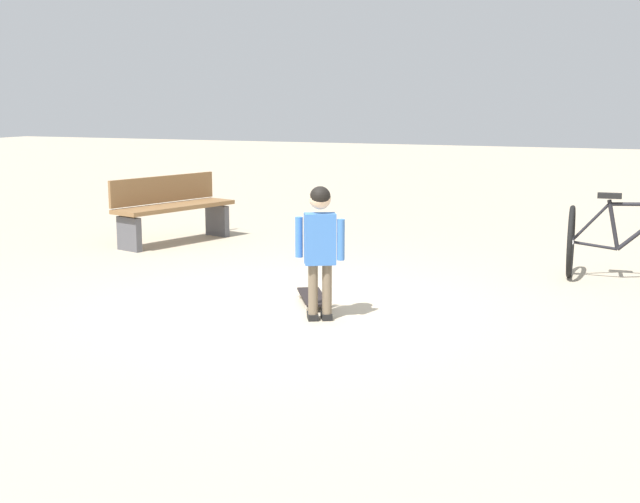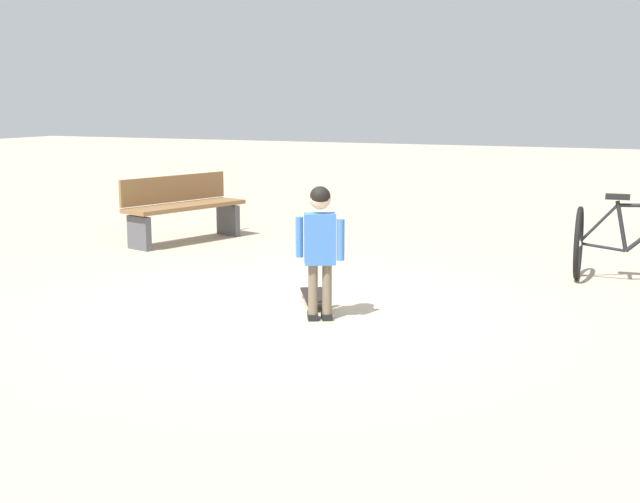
# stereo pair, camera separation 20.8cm
# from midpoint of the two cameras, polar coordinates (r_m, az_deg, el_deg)

# --- Properties ---
(ground_plane) EXTENTS (50.00, 50.00, 0.00)m
(ground_plane) POSITION_cam_midpoint_polar(r_m,az_deg,el_deg) (7.14, -1.27, -3.73)
(ground_plane) COLOR tan
(child_person) EXTENTS (0.41, 0.26, 1.06)m
(child_person) POSITION_cam_midpoint_polar(r_m,az_deg,el_deg) (6.57, 0.91, 0.91)
(child_person) COLOR brown
(child_person) RESTS_ON ground
(skateboard) EXTENTS (0.50, 0.66, 0.07)m
(skateboard) POSITION_cam_midpoint_polar(r_m,az_deg,el_deg) (7.22, 0.48, -3.08)
(skateboard) COLOR black
(skateboard) RESTS_ON ground
(bicycle_mid) EXTENTS (1.12, 0.79, 0.85)m
(bicycle_mid) POSITION_cam_midpoint_polar(r_m,az_deg,el_deg) (8.53, 21.08, 0.50)
(bicycle_mid) COLOR black
(bicycle_mid) RESTS_ON ground
(street_bench) EXTENTS (0.87, 1.66, 0.80)m
(street_bench) POSITION_cam_midpoint_polar(r_m,az_deg,el_deg) (10.41, -8.65, 2.96)
(street_bench) COLOR brown
(street_bench) RESTS_ON ground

